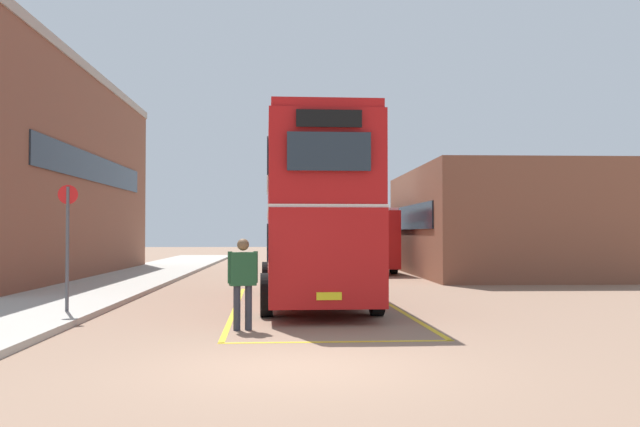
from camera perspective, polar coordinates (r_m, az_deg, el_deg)
ground_plane at (r=24.73m, az=-2.28°, el=-6.00°), size 135.60×135.60×0.00m
sidewalk_left at (r=27.85m, az=-15.86°, el=-5.29°), size 4.00×57.60×0.14m
brick_building_left at (r=31.95m, az=-22.85°, el=2.90°), size 6.30×20.48×8.64m
depot_building_right at (r=33.54m, az=13.65°, el=-0.71°), size 7.56×13.10×4.76m
double_decker_bus at (r=19.50m, az=-0.55°, el=0.18°), size 3.05×10.01×4.75m
single_deck_bus at (r=35.33m, az=3.13°, el=-1.98°), size 3.06×8.71×3.02m
pedestrian_boarding at (r=14.18m, az=-6.21°, el=-5.04°), size 0.59×0.34×1.81m
bus_stop_sign at (r=17.17m, az=-19.59°, el=-1.68°), size 0.44×0.13×2.88m
bay_marking_yellow at (r=17.72m, az=-0.24°, el=-7.77°), size 4.55×12.06×0.01m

